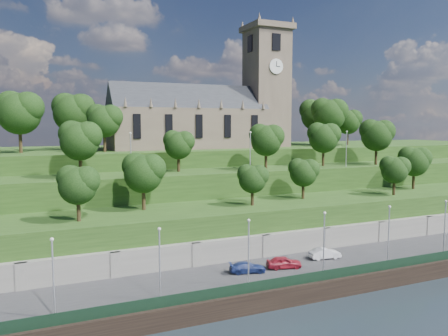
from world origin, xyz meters
name	(u,v)px	position (x,y,z in m)	size (l,w,h in m)	color
ground	(350,295)	(0.00, 0.00, 0.00)	(320.00, 320.00, 0.00)	black
promenade	(319,271)	(0.00, 6.00, 1.00)	(160.00, 12.00, 2.00)	#2D2D30
quay_wall	(350,286)	(0.00, -0.05, 1.10)	(160.00, 0.50, 2.20)	black
fence	(347,272)	(0.00, 0.60, 2.60)	(160.00, 0.10, 1.20)	black
retaining_wall	(294,248)	(0.00, 11.97, 2.50)	(160.00, 2.10, 5.00)	slate
embankment_lower	(273,228)	(0.00, 18.00, 4.00)	(160.00, 12.00, 8.00)	#214015
embankment_upper	(242,203)	(0.00, 29.00, 6.00)	(160.00, 10.00, 12.00)	#214015
hilltop	(201,181)	(0.00, 50.00, 7.50)	(160.00, 32.00, 15.00)	#214015
church	(211,112)	(0.79, 45.98, 22.52)	(38.60, 12.35, 27.60)	brown
trees_lower	(280,170)	(1.21, 18.37, 12.88)	(64.62, 8.98, 7.96)	black
trees_upper	(266,137)	(4.19, 28.00, 17.60)	(61.49, 8.29, 8.89)	black
trees_hilltop	(217,114)	(1.71, 44.94, 22.03)	(77.15, 16.52, 11.02)	black
lamp_posts_promenade	(324,238)	(-2.00, 2.50, 6.39)	(60.36, 0.36, 7.58)	#B2B2B7
lamp_posts_upper	(250,148)	(0.00, 26.00, 15.94)	(40.36, 0.36, 6.71)	#B2B2B7
car_left	(284,262)	(-5.21, 6.22, 2.74)	(1.75, 4.35, 1.48)	maroon
car_middle	(325,253)	(1.82, 7.43, 2.70)	(1.49, 4.26, 1.40)	silver
car_right	(247,267)	(-10.11, 6.55, 2.64)	(1.79, 4.40, 1.28)	navy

